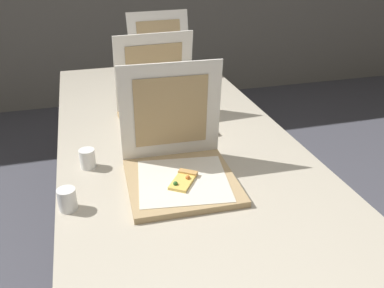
{
  "coord_description": "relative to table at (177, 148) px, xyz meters",
  "views": [
    {
      "loc": [
        -0.35,
        -0.86,
        1.5
      ],
      "look_at": [
        0.02,
        0.46,
        0.8
      ],
      "focal_mm": 37.84,
      "sensor_mm": 36.0,
      "label": 1
    }
  ],
  "objects": [
    {
      "name": "table",
      "position": [
        0.0,
        0.0,
        0.0
      ],
      "size": [
        0.97,
        2.32,
        0.74
      ],
      "color": "#BCB29E",
      "rests_on": "ground"
    },
    {
      "name": "pizza_box_front",
      "position": [
        -0.06,
        -0.31,
        0.1
      ],
      "size": [
        0.38,
        0.39,
        0.39
      ],
      "rotation": [
        0.0,
        0.0,
        -0.03
      ],
      "color": "tan",
      "rests_on": "table"
    },
    {
      "name": "pizza_box_middle",
      "position": [
        -0.02,
        0.19,
        0.1
      ],
      "size": [
        0.4,
        0.4,
        0.39
      ],
      "rotation": [
        0.0,
        0.0,
        0.07
      ],
      "color": "tan",
      "rests_on": "table"
    },
    {
      "name": "pizza_box_back",
      "position": [
        0.13,
        0.71,
        0.1
      ],
      "size": [
        0.4,
        0.47,
        0.39
      ],
      "rotation": [
        0.0,
        0.0,
        0.08
      ],
      "color": "tan",
      "rests_on": "table"
    },
    {
      "name": "cup_white_near_center",
      "position": [
        -0.37,
        -0.14,
        0.08
      ],
      "size": [
        0.06,
        0.06,
        0.07
      ],
      "primitive_type": "cylinder",
      "color": "white",
      "rests_on": "table"
    },
    {
      "name": "cup_white_near_left",
      "position": [
        -0.45,
        -0.39,
        0.08
      ],
      "size": [
        0.06,
        0.06,
        0.07
      ],
      "primitive_type": "cylinder",
      "color": "white",
      "rests_on": "table"
    }
  ]
}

